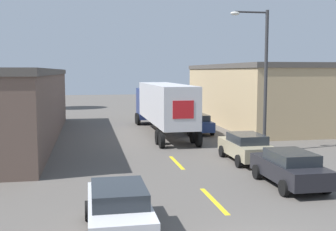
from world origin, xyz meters
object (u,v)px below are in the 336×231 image
Objects in this scene: parked_car_right_near at (290,168)px; parked_car_right_far at (196,123)px; street_lamp at (262,71)px; parked_car_right_mid at (246,147)px; semi_truck at (162,103)px; parked_car_left_near at (119,208)px.

parked_car_right_far is (0.00, 15.81, 0.00)m from parked_car_right_near.
parked_car_right_near is 8.76m from street_lamp.
parked_car_right_mid and parked_car_right_far have the same top height.
semi_truck reaches higher than parked_car_right_far.
semi_truck is 21.04m from parked_car_left_near.
parked_car_left_near is (-7.60, -9.14, 0.00)m from parked_car_right_mid.
semi_truck is at bearing 168.43° from parked_car_right_far.
parked_car_right_mid is 1.00× the size of parked_car_left_near.
semi_truck is at bearing 117.17° from street_lamp.
parked_car_left_near and parked_car_right_near have the same top height.
parked_car_right_mid is at bearing -90.00° from parked_car_right_far.
semi_truck is 3.36× the size of parked_car_left_near.
parked_car_left_near is 15.49m from street_lamp.
parked_car_right_mid is 11.89m from parked_car_left_near.
parked_car_right_mid is 1.00× the size of parked_car_right_near.
semi_truck reaches higher than parked_car_left_near.
semi_truck is 1.74× the size of street_lamp.
parked_car_left_near is at bearing -110.96° from parked_car_right_far.
parked_car_right_mid is at bearing -127.68° from street_lamp.
parked_car_right_near is at bearing -90.00° from parked_car_right_far.
semi_truck is at bearing 76.41° from parked_car_left_near.
parked_car_left_near is 8.61m from parked_car_right_near.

